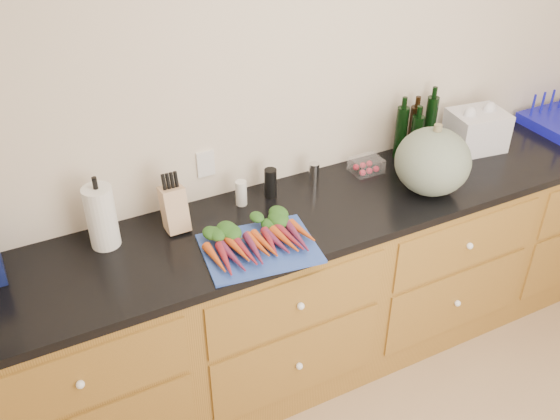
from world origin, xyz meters
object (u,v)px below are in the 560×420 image
cutting_board (259,248)px  knife_block (174,209)px  carrots (256,239)px  squash (433,162)px  tomato_box (366,165)px  paper_towel (101,217)px

cutting_board → knife_block: knife_block is taller
carrots → cutting_board: bearing=-90.0°
cutting_board → knife_block: size_ratio=2.36×
squash → tomato_box: squash is taller
carrots → knife_block: size_ratio=2.16×
knife_block → tomato_box: knife_block is taller
squash → knife_block: 1.17m
knife_block → tomato_box: bearing=1.7°
paper_towel → carrots: bearing=-27.9°
squash → cutting_board: bearing=-176.8°
carrots → knife_block: 0.37m
carrots → squash: (0.89, 0.02, 0.12)m
paper_towel → knife_block: 0.30m
carrots → paper_towel: (-0.54, 0.29, 0.10)m
squash → tomato_box: 0.34m
squash → knife_block: (-1.14, 0.25, -0.06)m
cutting_board → carrots: 0.04m
cutting_board → tomato_box: tomato_box is taller
knife_block → tomato_box: (0.98, 0.03, -0.06)m
cutting_board → tomato_box: (0.73, 0.33, 0.03)m
knife_block → paper_towel: bearing=176.1°
cutting_board → squash: bearing=3.2°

